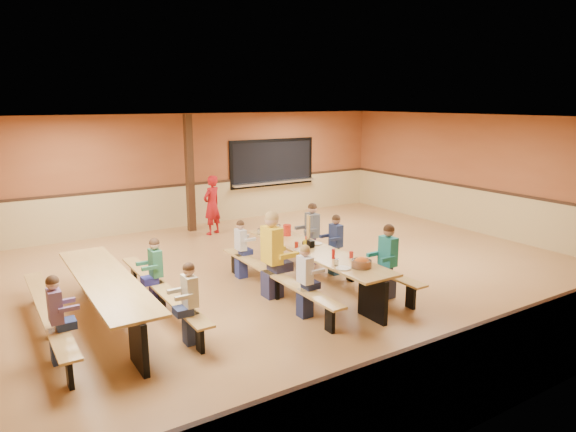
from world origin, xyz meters
TOP-DOWN VIEW (x-y plane):
  - ground at (0.00, 0.00)m, footprint 12.00×12.00m
  - room_envelope at (0.00, 0.00)m, footprint 12.04×10.04m
  - kitchen_pass_through at (2.60, 4.96)m, footprint 2.78×0.28m
  - structural_post at (-0.20, 4.40)m, footprint 0.18×0.18m
  - cafeteria_table_main at (0.03, -0.83)m, footprint 1.91×3.70m
  - cafeteria_table_second at (-3.47, -0.38)m, footprint 1.91×3.70m
  - seated_child_white_left at (-0.79, -1.72)m, footprint 0.34×0.28m
  - seated_adult_yellow at (-0.79, -0.72)m, footprint 0.50×0.41m
  - seated_child_grey_left at (-0.79, 0.45)m, footprint 0.32×0.26m
  - seated_child_teal_right at (0.86, -1.80)m, footprint 0.40×0.33m
  - seated_child_navy_right at (0.86, -0.36)m, footprint 0.35×0.29m
  - seated_child_char_right at (0.86, 0.44)m, footprint 0.39×0.32m
  - seated_child_purple_sec at (-4.29, -1.22)m, footprint 0.35×0.28m
  - seated_child_green_sec at (-2.64, -0.17)m, footprint 0.35×0.29m
  - seated_child_tan_sec at (-2.64, -1.63)m, footprint 0.35×0.28m
  - standing_woman at (0.12, 3.78)m, footprint 0.65×0.56m
  - punch_pitcher at (0.14, 0.26)m, footprint 0.16×0.16m
  - chip_bowl at (0.08, -2.03)m, footprint 0.32×0.32m
  - napkin_dispenser at (0.05, -0.65)m, footprint 0.10×0.14m
  - condiment_mustard at (-0.10, -0.70)m, footprint 0.06×0.06m
  - condiment_ketchup at (-0.01, -1.42)m, footprint 0.06×0.06m
  - table_paddle at (0.11, -0.50)m, footprint 0.16×0.16m
  - place_settings at (0.03, -0.83)m, footprint 0.65×3.30m

SIDE VIEW (x-z plane):
  - ground at x=0.00m, z-range 0.00..0.00m
  - cafeteria_table_main at x=0.03m, z-range 0.16..0.90m
  - cafeteria_table_second at x=-3.47m, z-range 0.16..0.90m
  - seated_child_grey_left at x=-0.79m, z-range 0.00..1.11m
  - seated_child_white_left at x=-0.79m, z-range 0.00..1.15m
  - seated_child_tan_sec at x=-2.64m, z-range 0.00..1.16m
  - seated_child_purple_sec at x=-4.29m, z-range 0.00..1.16m
  - seated_child_green_sec at x=-2.64m, z-range 0.00..1.17m
  - seated_child_navy_right at x=0.86m, z-range 0.00..1.17m
  - seated_child_char_right at x=0.86m, z-range 0.00..1.26m
  - seated_child_teal_right at x=0.86m, z-range 0.00..1.27m
  - room_envelope at x=0.00m, z-range -0.82..2.20m
  - seated_adult_yellow at x=-0.79m, z-range 0.00..1.49m
  - standing_woman at x=0.12m, z-range 0.00..1.50m
  - place_settings at x=0.03m, z-range 0.74..0.85m
  - napkin_dispenser at x=0.05m, z-range 0.74..0.87m
  - chip_bowl at x=0.08m, z-range 0.74..0.89m
  - condiment_mustard at x=-0.10m, z-range 0.74..0.91m
  - condiment_ketchup at x=-0.01m, z-range 0.74..0.91m
  - punch_pitcher at x=0.14m, z-range 0.74..0.96m
  - table_paddle at x=0.11m, z-range 0.60..1.16m
  - kitchen_pass_through at x=2.60m, z-range 0.80..2.18m
  - structural_post at x=-0.20m, z-range 0.00..3.00m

